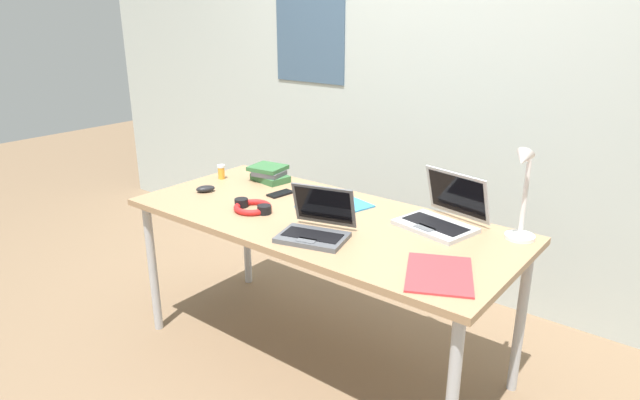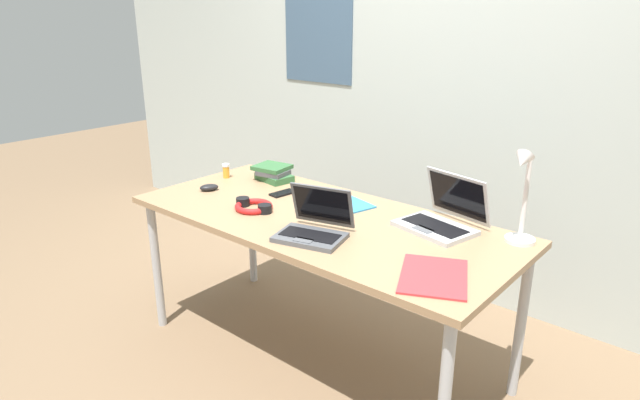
# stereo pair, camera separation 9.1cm
# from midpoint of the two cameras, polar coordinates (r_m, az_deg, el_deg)

# --- Properties ---
(ground_plane) EXTENTS (12.00, 12.00, 0.00)m
(ground_plane) POSITION_cam_midpoint_polar(r_m,az_deg,el_deg) (2.85, -0.95, -15.76)
(ground_plane) COLOR #7A6047
(wall_back) EXTENTS (6.00, 0.13, 2.60)m
(wall_back) POSITION_cam_midpoint_polar(r_m,az_deg,el_deg) (3.28, 11.42, 13.02)
(wall_back) COLOR #B2BCB7
(wall_back) RESTS_ON ground_plane
(desk) EXTENTS (1.80, 0.80, 0.74)m
(desk) POSITION_cam_midpoint_polar(r_m,az_deg,el_deg) (2.52, -1.03, -2.94)
(desk) COLOR #9E7A56
(desk) RESTS_ON ground_plane
(desk_lamp) EXTENTS (0.12, 0.18, 0.40)m
(desk_lamp) POSITION_cam_midpoint_polar(r_m,az_deg,el_deg) (2.30, 19.15, 0.48)
(desk_lamp) COLOR white
(desk_lamp) RESTS_ON desk
(laptop_back_right) EXTENTS (0.33, 0.31, 0.20)m
(laptop_back_right) POSITION_cam_midpoint_polar(r_m,az_deg,el_deg) (2.27, -1.56, -2.83)
(laptop_back_right) COLOR #515459
(laptop_back_right) RESTS_ON desk
(laptop_front_left) EXTENTS (0.37, 0.34, 0.23)m
(laptop_front_left) POSITION_cam_midpoint_polar(r_m,az_deg,el_deg) (2.43, 11.46, -1.65)
(laptop_front_left) COLOR #B7BABC
(laptop_front_left) RESTS_ON desk
(computer_mouse) EXTENTS (0.10, 0.11, 0.03)m
(computer_mouse) POSITION_cam_midpoint_polar(r_m,az_deg,el_deg) (2.90, -12.64, 1.14)
(computer_mouse) COLOR black
(computer_mouse) RESTS_ON desk
(cell_phone) EXTENTS (0.08, 0.14, 0.01)m
(cell_phone) POSITION_cam_midpoint_polar(r_m,az_deg,el_deg) (2.80, -5.03, 0.65)
(cell_phone) COLOR black
(cell_phone) RESTS_ON desk
(headphones) EXTENTS (0.21, 0.18, 0.04)m
(headphones) POSITION_cam_midpoint_polar(r_m,az_deg,el_deg) (2.60, -7.98, -0.73)
(headphones) COLOR red
(headphones) RESTS_ON desk
(pill_bottle) EXTENTS (0.04, 0.04, 0.08)m
(pill_bottle) POSITION_cam_midpoint_polar(r_m,az_deg,el_deg) (3.10, -11.00, 2.89)
(pill_bottle) COLOR gold
(pill_bottle) RESTS_ON desk
(book_stack) EXTENTS (0.23, 0.18, 0.08)m
(book_stack) POSITION_cam_midpoint_polar(r_m,az_deg,el_deg) (3.02, -6.13, 2.72)
(book_stack) COLOR #336638
(book_stack) RESTS_ON desk
(paper_folder_by_keyboard) EXTENTS (0.30, 0.36, 0.01)m
(paper_folder_by_keyboard) POSITION_cam_midpoint_polar(r_m,az_deg,el_deg) (2.61, 0.56, -0.68)
(paper_folder_by_keyboard) COLOR #338CC6
(paper_folder_by_keyboard) RESTS_ON desk
(paper_folder_back_right) EXTENTS (0.34, 0.38, 0.01)m
(paper_folder_back_right) POSITION_cam_midpoint_polar(r_m,az_deg,el_deg) (2.01, 10.95, -7.53)
(paper_folder_back_right) COLOR red
(paper_folder_back_right) RESTS_ON desk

